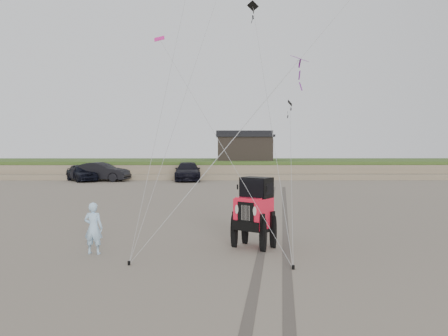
{
  "coord_description": "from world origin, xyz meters",
  "views": [
    {
      "loc": [
        -0.65,
        -12.58,
        3.42
      ],
      "look_at": [
        -0.54,
        3.0,
        2.6
      ],
      "focal_mm": 35.0,
      "sensor_mm": 36.0,
      "label": 1
    }
  ],
  "objects": [
    {
      "name": "truck_b",
      "position": [
        -12.06,
        28.86,
        0.89
      ],
      "size": [
        5.62,
        2.73,
        1.77
      ],
      "primitive_type": "imported",
      "rotation": [
        0.0,
        0.0,
        1.41
      ],
      "color": "black",
      "rests_on": "ground"
    },
    {
      "name": "dune_ridge",
      "position": [
        0.0,
        37.5,
        0.82
      ],
      "size": [
        160.0,
        14.25,
        1.73
      ],
      "color": "#7A6B54",
      "rests_on": "ground"
    },
    {
      "name": "truck_a",
      "position": [
        -13.91,
        28.92,
        0.81
      ],
      "size": [
        4.33,
        5.01,
        1.63
      ],
      "primitive_type": "imported",
      "rotation": [
        0.0,
        0.0,
        0.62
      ],
      "color": "black",
      "rests_on": "ground"
    },
    {
      "name": "cabin",
      "position": [
        2.0,
        37.0,
        3.24
      ],
      "size": [
        6.4,
        5.4,
        3.35
      ],
      "color": "black",
      "rests_on": "dune_ridge"
    },
    {
      "name": "man",
      "position": [
        -4.66,
        1.0,
        0.82
      ],
      "size": [
        0.63,
        0.45,
        1.63
      ],
      "primitive_type": "imported",
      "rotation": [
        0.0,
        0.0,
        3.04
      ],
      "color": "#96C7E8",
      "rests_on": "ground"
    },
    {
      "name": "kite_flock",
      "position": [
        2.43,
        8.92,
        9.5
      ],
      "size": [
        9.7,
        7.26,
        10.1
      ],
      "color": "#F6610C",
      "rests_on": "ground"
    },
    {
      "name": "jeep",
      "position": [
        0.44,
        1.79,
        0.94
      ],
      "size": [
        4.69,
        5.37,
        1.88
      ],
      "primitive_type": null,
      "rotation": [
        0.0,
        0.0,
        -0.62
      ],
      "color": "#FF1A36",
      "rests_on": "ground"
    },
    {
      "name": "tire_tracks",
      "position": [
        2.0,
        8.0,
        0.0
      ],
      "size": [
        5.22,
        29.74,
        0.01
      ],
      "color": "#4C443D",
      "rests_on": "ground"
    },
    {
      "name": "truck_c",
      "position": [
        -3.89,
        29.68,
        0.87
      ],
      "size": [
        2.83,
        6.13,
        1.73
      ],
      "primitive_type": "imported",
      "rotation": [
        0.0,
        0.0,
        0.07
      ],
      "color": "black",
      "rests_on": "ground"
    },
    {
      "name": "stake_aux",
      "position": [
        1.34,
        -0.75,
        0.06
      ],
      "size": [
        0.08,
        0.08,
        0.12
      ],
      "primitive_type": "cylinder",
      "color": "black",
      "rests_on": "ground"
    },
    {
      "name": "ground",
      "position": [
        0.0,
        0.0,
        0.0
      ],
      "size": [
        160.0,
        160.0,
        0.0
      ],
      "primitive_type": "plane",
      "color": "#6B6054",
      "rests_on": "ground"
    },
    {
      "name": "stake_main",
      "position": [
        -3.27,
        -0.3,
        0.06
      ],
      "size": [
        0.08,
        0.08,
        0.12
      ],
      "primitive_type": "cylinder",
      "color": "black",
      "rests_on": "ground"
    }
  ]
}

